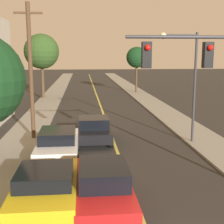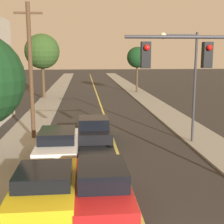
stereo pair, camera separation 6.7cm
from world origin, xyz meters
The scene contains 12 objects.
road_surface centered at (0.00, 36.00, 0.01)m, with size 8.29×80.00×0.01m.
sidewalk_left centered at (-5.39, 36.00, 0.06)m, with size 2.50×80.00×0.12m.
sidewalk_right centered at (5.39, 36.00, 0.06)m, with size 2.50×80.00×0.12m.
car_near_lane_front centered at (-1.16, 3.57, 0.79)m, with size 1.90×4.57×1.58m.
car_near_lane_second centered at (-1.16, 11.64, 0.76)m, with size 2.04×3.89×1.49m.
car_outer_lane_front centered at (-2.98, 3.38, 0.84)m, with size 2.05×4.08×1.58m.
car_outer_lane_second centered at (-2.98, 8.55, 0.82)m, with size 2.00×4.57×1.56m.
traffic_signal_mast centered at (2.92, 4.64, 4.27)m, with size 4.93×0.42×5.78m.
streetlamp_right centered at (3.93, 10.85, 4.16)m, with size 2.14×0.36×6.13m.
utility_pole_left centered at (-4.74, 12.49, 4.20)m, with size 1.60×0.24×7.83m.
tree_left_far centered at (-6.26, 30.17, 5.35)m, with size 3.91×3.91×7.21m.
tree_right_near centered at (5.30, 34.37, 4.63)m, with size 2.69×2.69×5.89m.
Camera 2 is at (-1.72, -6.06, 5.08)m, focal length 50.00 mm.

